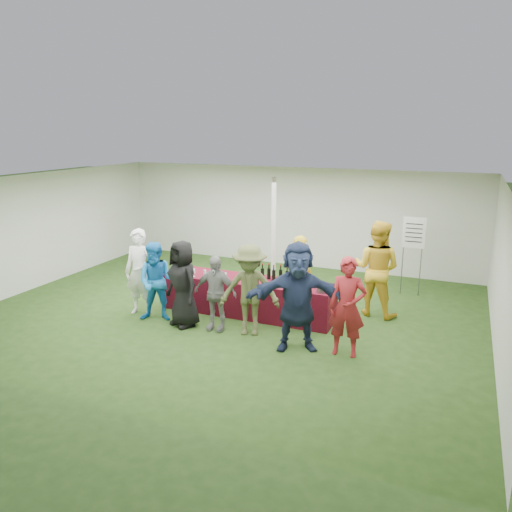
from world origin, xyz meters
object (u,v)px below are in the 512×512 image
at_px(customer_4, 250,290).
at_px(staff_back, 377,269).
at_px(serving_table, 247,296).
at_px(customer_2, 183,284).
at_px(wine_list_sign, 413,239).
at_px(dump_bucket, 322,288).
at_px(customer_3, 215,293).
at_px(customer_0, 140,272).
at_px(customer_1, 157,282).
at_px(staff_pourer, 300,272).
at_px(customer_5, 298,296).
at_px(customer_6, 347,307).

bearing_deg(customer_4, staff_back, 26.60).
bearing_deg(serving_table, customer_2, -130.57).
relative_size(serving_table, wine_list_sign, 2.00).
height_order(dump_bucket, customer_3, customer_3).
xyz_separation_m(staff_back, customer_2, (-3.31, -2.02, -0.14)).
xyz_separation_m(customer_0, customer_1, (0.52, -0.16, -0.09)).
relative_size(staff_back, customer_2, 1.16).
relative_size(staff_pourer, customer_3, 1.10).
height_order(wine_list_sign, customer_0, wine_list_sign).
height_order(staff_back, customer_5, staff_back).
xyz_separation_m(customer_0, customer_3, (1.79, -0.14, -0.17)).
relative_size(customer_1, customer_2, 0.94).
relative_size(customer_0, customer_6, 1.05).
distance_m(customer_2, customer_4, 1.35).
bearing_deg(customer_3, wine_list_sign, 45.54).
bearing_deg(customer_5, customer_3, 150.13).
distance_m(customer_1, customer_5, 2.96).
relative_size(serving_table, dump_bucket, 16.96).
distance_m(serving_table, dump_bucket, 1.71).
relative_size(customer_1, customer_3, 1.10).
relative_size(serving_table, customer_1, 2.27).
bearing_deg(customer_3, serving_table, 74.67).
distance_m(dump_bucket, customer_2, 2.64).
height_order(customer_1, customer_6, customer_6).
relative_size(staff_pourer, customer_6, 0.94).
distance_m(staff_pourer, customer_5, 1.99).
height_order(dump_bucket, customer_5, customer_5).
height_order(wine_list_sign, customer_6, wine_list_sign).
relative_size(wine_list_sign, customer_3, 1.25).
xyz_separation_m(staff_pourer, customer_2, (-1.78, -1.74, 0.05)).
relative_size(dump_bucket, customer_4, 0.12).
bearing_deg(wine_list_sign, customer_3, -131.78).
xyz_separation_m(staff_pourer, staff_back, (1.52, 0.27, 0.18)).
height_order(serving_table, staff_back, staff_back).
height_order(customer_1, customer_4, customer_4).
height_order(dump_bucket, customer_4, customer_4).
bearing_deg(wine_list_sign, customer_0, -145.51).
relative_size(serving_table, staff_back, 1.84).
relative_size(wine_list_sign, customer_2, 1.07).
bearing_deg(customer_6, customer_4, 170.92).
bearing_deg(customer_4, customer_5, -32.13).
height_order(staff_back, customer_2, staff_back).
distance_m(customer_1, customer_6, 3.79).
bearing_deg(customer_0, customer_4, -8.08).
height_order(customer_0, customer_4, customer_0).
bearing_deg(staff_back, staff_pourer, 20.85).
height_order(staff_pourer, customer_1, staff_pourer).
distance_m(staff_back, customer_4, 2.74).
height_order(staff_pourer, customer_2, customer_2).
bearing_deg(customer_1, customer_2, -22.47).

